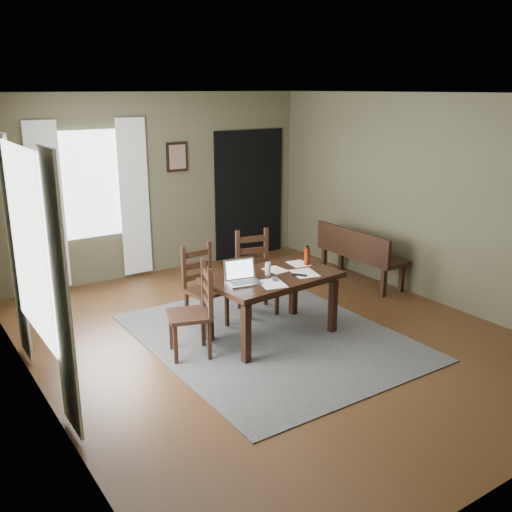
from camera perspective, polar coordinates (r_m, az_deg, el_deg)
ground at (r=6.62m, az=1.46°, el=-8.16°), size 5.00×6.00×0.01m
room_shell at (r=6.09m, az=1.58°, el=7.50°), size 5.02×6.02×2.71m
rug at (r=6.61m, az=1.46°, el=-8.07°), size 2.60×3.20×0.01m
dining_table at (r=6.40m, az=1.65°, el=-2.68°), size 1.53×0.99×0.73m
chair_end at (r=6.05m, az=-6.20°, el=-5.56°), size 0.55×0.55×1.00m
chair_back_left at (r=6.80m, az=-5.26°, el=-3.13°), size 0.46×0.46×0.97m
chair_back_right at (r=7.18m, az=0.03°, el=-1.73°), size 0.54×0.54×1.03m
bench at (r=8.36m, az=10.19°, el=0.51°), size 0.47×1.45×0.82m
laptop at (r=6.12m, az=-1.41°, el=-2.07°), size 0.39×0.33×0.24m
computer_mouse at (r=6.19m, az=1.89°, el=-2.31°), size 0.09×0.11×0.03m
tv_remote at (r=6.35m, az=4.38°, el=-1.91°), size 0.13×0.16×0.02m
drinking_glass at (r=6.36m, az=1.20°, el=-1.27°), size 0.07×0.07×0.14m
water_bottle at (r=6.72m, az=5.11°, el=-0.01°), size 0.09×0.09×0.24m
paper_b at (r=6.44m, az=4.89°, el=-1.72°), size 0.33×0.39×0.00m
paper_c at (r=6.54m, az=1.95°, el=-1.40°), size 0.23×0.28×0.00m
paper_d at (r=6.78m, az=4.27°, el=-0.77°), size 0.24×0.30×0.00m
paper_e at (r=6.08m, az=1.65°, el=-2.79°), size 0.32×0.37×0.00m
window_left at (r=5.36m, az=-21.87°, el=1.22°), size 0.01×1.30×1.70m
window_back at (r=8.36m, az=-16.21°, el=6.87°), size 1.00×0.01×1.50m
curtain_left_near at (r=4.67m, az=-18.97°, el=-3.86°), size 0.03×0.48×2.30m
curtain_left_far at (r=6.21m, az=-23.02°, el=0.67°), size 0.03×0.48×2.30m
curtain_back_left at (r=8.21m, az=-20.12°, el=4.57°), size 0.44×0.03×2.30m
curtain_back_right at (r=8.58m, az=-12.07°, el=5.69°), size 0.44×0.03×2.30m
framed_picture at (r=8.81m, az=-7.90°, el=9.80°), size 0.34×0.03×0.44m
doorway_back at (r=9.55m, az=-0.69°, el=6.21°), size 1.30×0.03×2.10m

